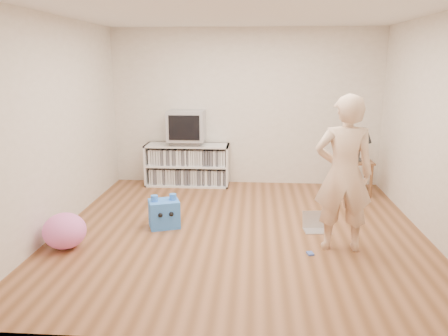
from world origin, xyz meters
name	(u,v)px	position (x,y,z in m)	size (l,w,h in m)	color
ground	(240,230)	(0.00, 0.00, 0.00)	(4.50, 4.50, 0.00)	brown
walls	(241,127)	(0.00, 0.00, 1.30)	(4.52, 4.52, 2.60)	beige
ceiling	(242,11)	(0.00, 0.00, 2.60)	(4.50, 4.50, 0.01)	white
media_unit	(188,165)	(-0.97, 2.04, 0.35)	(1.40, 0.45, 0.70)	white
dvd_deck	(187,142)	(-0.97, 2.02, 0.73)	(0.45, 0.35, 0.07)	gray
crt_tv	(187,126)	(-0.97, 2.02, 1.02)	(0.60, 0.53, 0.50)	#9E9EA3
side_table	(358,169)	(1.79, 1.65, 0.42)	(0.42, 0.42, 0.55)	brown
table_lamp	(361,136)	(1.79, 1.65, 0.94)	(0.34, 0.34, 0.52)	#333333
person	(344,174)	(1.14, -0.45, 0.87)	(0.63, 0.42, 1.73)	beige
laptop	(316,225)	(0.95, 0.09, 0.06)	(0.35, 0.29, 0.22)	silver
playing_cards	(310,253)	(0.79, -0.64, 0.01)	(0.07, 0.09, 0.02)	#4763BF
plush_blue	(164,213)	(-0.97, 0.05, 0.18)	(0.45, 0.40, 0.43)	#317BF6
plush_pink	(65,231)	(-1.95, -0.67, 0.20)	(0.48, 0.48, 0.40)	#FF73CF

